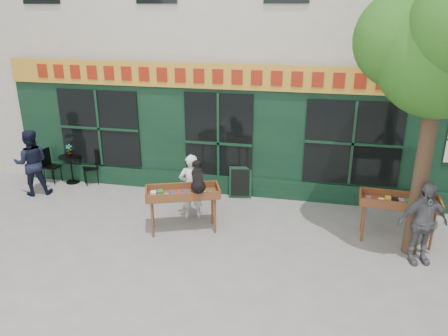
{
  "coord_description": "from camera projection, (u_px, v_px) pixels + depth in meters",
  "views": [
    {
      "loc": [
        2.35,
        -7.79,
        4.52
      ],
      "look_at": [
        0.54,
        0.5,
        1.39
      ],
      "focal_mm": 35.0,
      "sensor_mm": 36.0,
      "label": 1
    }
  ],
  "objects": [
    {
      "name": "potted_plant",
      "position": [
        69.0,
        150.0,
        11.67
      ],
      "size": [
        0.19,
        0.14,
        0.33
      ],
      "primitive_type": "imported",
      "rotation": [
        0.0,
        0.0,
        0.15
      ],
      "color": "gray",
      "rests_on": "bistro_table"
    },
    {
      "name": "bistro_chair_left",
      "position": [
        49.0,
        163.0,
        11.84
      ],
      "size": [
        0.4,
        0.4,
        0.95
      ],
      "rotation": [
        0.0,
        0.0,
        1.46
      ],
      "color": "black",
      "rests_on": "ground"
    },
    {
      "name": "man_left",
      "position": [
        31.0,
        163.0,
        10.98
      ],
      "size": [
        1.03,
        0.96,
        1.69
      ],
      "primitive_type": "imported",
      "rotation": [
        0.0,
        0.0,
        3.64
      ],
      "color": "black",
      "rests_on": "ground"
    },
    {
      "name": "street_tree",
      "position": [
        446.0,
        34.0,
        7.22
      ],
      "size": [
        3.05,
        2.9,
        5.6
      ],
      "color": "#382619",
      "rests_on": "ground"
    },
    {
      "name": "man_right",
      "position": [
        422.0,
        223.0,
        7.99
      ],
      "size": [
        1.01,
        0.64,
        1.61
      ],
      "primitive_type": "imported",
      "rotation": [
        0.0,
        0.0,
        0.28
      ],
      "color": "#56565B",
      "rests_on": "ground"
    },
    {
      "name": "bistro_table",
      "position": [
        71.0,
        164.0,
        11.8
      ],
      "size": [
        0.6,
        0.6,
        0.76
      ],
      "color": "black",
      "rests_on": "ground"
    },
    {
      "name": "book_cart_right",
      "position": [
        399.0,
        204.0,
        8.73
      ],
      "size": [
        1.54,
        0.72,
        0.99
      ],
      "rotation": [
        0.0,
        0.0,
        -0.07
      ],
      "color": "brown",
      "rests_on": "ground"
    },
    {
      "name": "woman",
      "position": [
        191.0,
        186.0,
        9.76
      ],
      "size": [
        0.64,
        0.53,
        1.51
      ],
      "primitive_type": "imported",
      "rotation": [
        0.0,
        0.0,
        3.51
      ],
      "color": "white",
      "rests_on": "ground"
    },
    {
      "name": "book_cart_center",
      "position": [
        183.0,
        195.0,
        9.14
      ],
      "size": [
        1.62,
        1.12,
        0.99
      ],
      "rotation": [
        0.0,
        0.0,
        0.37
      ],
      "color": "brown",
      "rests_on": "ground"
    },
    {
      "name": "dog",
      "position": [
        198.0,
        177.0,
        8.87
      ],
      "size": [
        0.53,
        0.68,
        0.6
      ],
      "primitive_type": null,
      "rotation": [
        0.0,
        0.0,
        0.37
      ],
      "color": "black",
      "rests_on": "book_cart_center"
    },
    {
      "name": "bistro_chair_right",
      "position": [
        93.0,
        164.0,
        11.74
      ],
      "size": [
        0.51,
        0.51,
        0.95
      ],
      "rotation": [
        0.0,
        0.0,
        -0.9
      ],
      "color": "black",
      "rests_on": "ground"
    },
    {
      "name": "ground",
      "position": [
        194.0,
        236.0,
        9.18
      ],
      "size": [
        80.0,
        80.0,
        0.0
      ],
      "primitive_type": "plane",
      "color": "slate",
      "rests_on": "ground"
    },
    {
      "name": "chalkboard",
      "position": [
        240.0,
        182.0,
        10.93
      ],
      "size": [
        0.58,
        0.27,
        0.79
      ],
      "rotation": [
        0.0,
        0.0,
        0.16
      ],
      "color": "black",
      "rests_on": "ground"
    }
  ]
}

